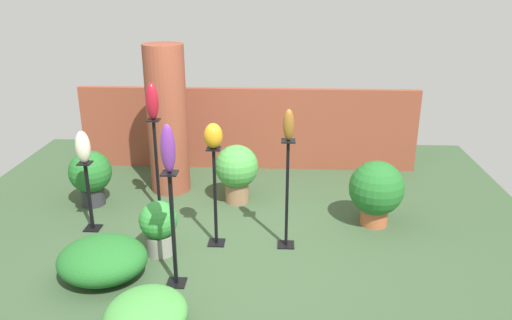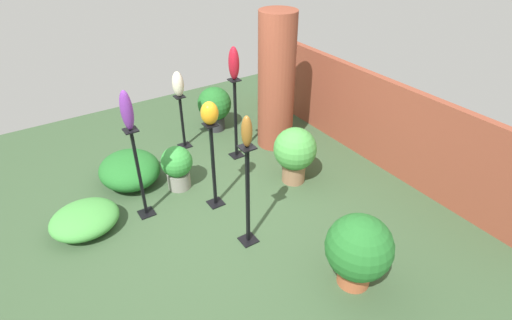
% 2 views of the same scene
% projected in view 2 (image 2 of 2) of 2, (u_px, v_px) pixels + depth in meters
% --- Properties ---
extents(ground_plane, '(8.00, 8.00, 0.00)m').
position_uv_depth(ground_plane, '(223.00, 211.00, 5.35)').
color(ground_plane, '#385133').
extents(brick_wall_back, '(5.60, 0.12, 1.37)m').
position_uv_depth(brick_wall_back, '(370.00, 117.00, 6.18)').
color(brick_wall_back, brown).
rests_on(brick_wall_back, ground).
extents(brick_pillar, '(0.58, 0.58, 2.19)m').
position_uv_depth(brick_pillar, '(276.00, 82.00, 6.28)').
color(brick_pillar, brown).
rests_on(brick_pillar, ground).
extents(pedestal_violet, '(0.20, 0.20, 1.27)m').
position_uv_depth(pedestal_violet, '(140.00, 178.00, 5.00)').
color(pedestal_violet, black).
rests_on(pedestal_violet, ground).
extents(pedestal_ruby, '(0.20, 0.20, 1.31)m').
position_uv_depth(pedestal_ruby, '(236.00, 123.00, 6.20)').
color(pedestal_ruby, black).
rests_on(pedestal_ruby, ground).
extents(pedestal_bronze, '(0.20, 0.20, 1.34)m').
position_uv_depth(pedestal_bronze, '(248.00, 201.00, 4.56)').
color(pedestal_bronze, black).
rests_on(pedestal_bronze, ground).
extents(pedestal_amber, '(0.20, 0.20, 1.23)m').
position_uv_depth(pedestal_amber, '(213.00, 169.00, 5.18)').
color(pedestal_amber, black).
rests_on(pedestal_amber, ground).
extents(pedestal_ivory, '(0.20, 0.20, 0.91)m').
position_uv_depth(pedestal_ivory, '(183.00, 124.00, 6.55)').
color(pedestal_ivory, black).
rests_on(pedestal_ivory, ground).
extents(art_vase_violet, '(0.14, 0.14, 0.49)m').
position_uv_depth(art_vase_violet, '(127.00, 110.00, 4.49)').
color(art_vase_violet, '#6B2D8C').
rests_on(art_vase_violet, pedestal_violet).
extents(art_vase_ruby, '(0.17, 0.16, 0.49)m').
position_uv_depth(art_vase_ruby, '(234.00, 63.00, 5.68)').
color(art_vase_ruby, maroon).
rests_on(art_vase_ruby, pedestal_ruby).
extents(art_vase_bronze, '(0.13, 0.12, 0.36)m').
position_uv_depth(art_vase_bronze, '(247.00, 132.00, 4.06)').
color(art_vase_bronze, brown).
rests_on(art_vase_bronze, pedestal_bronze).
extents(art_vase_amber, '(0.21, 0.22, 0.29)m').
position_uv_depth(art_vase_amber, '(209.00, 113.00, 4.74)').
color(art_vase_amber, orange).
rests_on(art_vase_amber, pedestal_amber).
extents(art_vase_ivory, '(0.18, 0.18, 0.41)m').
position_uv_depth(art_vase_ivory, '(178.00, 84.00, 6.17)').
color(art_vase_ivory, beige).
rests_on(art_vase_ivory, pedestal_ivory).
extents(potted_plant_mid_right, '(0.59, 0.59, 0.80)m').
position_uv_depth(potted_plant_mid_right, '(215.00, 106.00, 7.04)').
color(potted_plant_mid_right, '#2D2D33').
rests_on(potted_plant_mid_right, ground).
extents(potted_plant_near_pillar, '(0.71, 0.71, 0.87)m').
position_uv_depth(potted_plant_near_pillar, '(359.00, 249.00, 4.10)').
color(potted_plant_near_pillar, '#B25B38').
rests_on(potted_plant_near_pillar, ground).
extents(potted_plant_walkway_edge, '(0.62, 0.62, 0.85)m').
position_uv_depth(potted_plant_walkway_edge, '(295.00, 152.00, 5.68)').
color(potted_plant_walkway_edge, '#936B4C').
rests_on(potted_plant_walkway_edge, ground).
extents(potted_plant_mid_left, '(0.44, 0.44, 0.65)m').
position_uv_depth(potted_plant_mid_left, '(177.00, 166.00, 5.62)').
color(potted_plant_mid_left, gray).
rests_on(potted_plant_mid_left, ground).
extents(foliage_bed_east, '(0.96, 0.86, 0.44)m').
position_uv_depth(foliage_bed_east, '(130.00, 170.00, 5.79)').
color(foliage_bed_east, '#236B28').
rests_on(foliage_bed_east, ground).
extents(foliage_bed_west, '(0.76, 0.84, 0.32)m').
position_uv_depth(foliage_bed_west, '(85.00, 219.00, 4.98)').
color(foliage_bed_west, '#479942').
rests_on(foliage_bed_west, ground).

